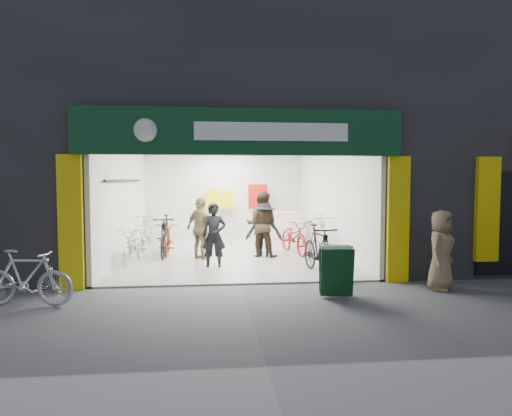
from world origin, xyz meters
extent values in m
plane|color=#56565B|center=(0.00, 0.00, 0.00)|extent=(60.00, 60.00, 0.00)
cube|color=#232326|center=(1.00, 5.00, 5.75)|extent=(16.00, 10.00, 4.50)
cube|color=#232326|center=(-5.50, 5.00, 1.75)|extent=(5.00, 10.00, 3.50)
cube|color=#232326|center=(6.00, 5.00, 1.75)|extent=(6.00, 10.00, 3.50)
cube|color=#9E9E99|center=(0.00, 4.00, 0.02)|extent=(6.00, 8.00, 0.04)
cube|color=silver|center=(0.00, 8.10, 1.60)|extent=(6.00, 0.20, 3.20)
cube|color=silver|center=(-2.95, 4.00, 1.60)|extent=(0.10, 8.00, 3.20)
cube|color=silver|center=(2.95, 4.00, 1.60)|extent=(0.10, 8.00, 3.20)
cube|color=white|center=(0.00, 4.00, 3.25)|extent=(6.00, 8.00, 0.10)
cube|color=black|center=(0.00, 0.10, 3.35)|extent=(6.00, 0.30, 0.30)
cube|color=#0C3719|center=(0.00, -0.12, 3.05)|extent=(6.40, 0.25, 0.90)
cube|color=white|center=(0.60, -0.26, 3.05)|extent=(3.00, 0.02, 0.35)
cube|color=yellow|center=(-3.25, -0.06, 1.30)|extent=(0.45, 0.12, 2.60)
cube|color=yellow|center=(3.25, -0.06, 1.30)|extent=(0.45, 0.12, 2.60)
cube|color=yellow|center=(5.20, -0.06, 1.50)|extent=(0.50, 0.12, 2.20)
cylinder|color=black|center=(-2.82, 3.40, 2.10)|extent=(0.06, 5.00, 0.06)
cube|color=silver|center=(1.80, 6.50, 0.50)|extent=(1.40, 0.60, 1.00)
cube|color=white|center=(0.00, 1.20, 3.18)|extent=(1.30, 0.35, 0.04)
cube|color=white|center=(0.00, 3.00, 3.18)|extent=(1.30, 0.35, 0.04)
cube|color=white|center=(0.00, 4.80, 3.18)|extent=(1.30, 0.35, 0.04)
cube|color=white|center=(0.00, 6.60, 3.18)|extent=(1.30, 0.35, 0.04)
imported|color=#AAAAAF|center=(-2.50, 2.69, 0.46)|extent=(0.81, 1.81, 0.92)
imported|color=black|center=(-1.80, 3.52, 0.58)|extent=(0.59, 1.94, 1.16)
imported|color=maroon|center=(-1.80, 3.95, 0.46)|extent=(0.74, 1.79, 0.92)
imported|color=#A3A3A7|center=(-2.50, 5.12, 0.55)|extent=(0.58, 1.86, 1.11)
imported|color=black|center=(1.80, 0.79, 0.57)|extent=(0.74, 1.93, 1.13)
imported|color=maroon|center=(1.80, 3.63, 0.50)|extent=(0.97, 1.98, 0.99)
imported|color=#BCBCC1|center=(2.50, 3.34, 0.59)|extent=(0.80, 2.01, 1.17)
imported|color=#B9B9BE|center=(-3.68, -1.14, 0.48)|extent=(1.65, 0.68, 0.96)
imported|color=black|center=(-0.50, 1.80, 0.79)|extent=(0.60, 0.42, 1.58)
imported|color=#352518|center=(0.81, 3.20, 0.90)|extent=(1.04, 0.91, 1.80)
imported|color=black|center=(0.87, 3.14, 0.76)|extent=(1.08, 0.75, 1.53)
imported|color=olive|center=(-0.82, 2.92, 0.84)|extent=(0.99, 0.98, 1.68)
imported|color=olive|center=(3.80, -0.79, 0.77)|extent=(0.88, 0.87, 1.54)
cube|color=#0D3617|center=(1.63, -1.25, 0.47)|extent=(0.60, 0.30, 0.88)
cube|color=#0D3617|center=(1.69, -0.88, 0.47)|extent=(0.60, 0.30, 0.88)
cube|color=white|center=(1.66, -1.07, 0.91)|extent=(0.61, 0.14, 0.05)
camera|label=1|loc=(-0.66, -9.04, 2.12)|focal=32.00mm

